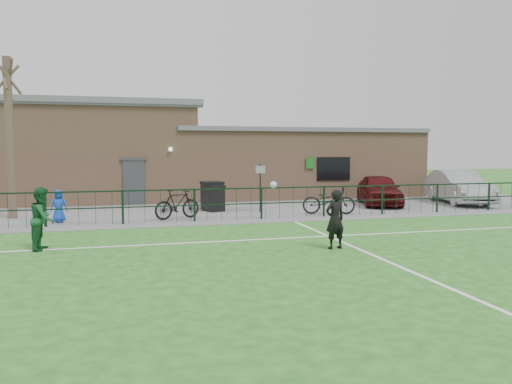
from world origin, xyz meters
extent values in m
plane|color=#225E1B|center=(0.00, 0.00, 0.00)|extent=(90.00, 90.00, 0.00)
cube|color=slate|center=(0.00, 13.50, 0.01)|extent=(34.00, 13.00, 0.02)
cube|color=white|center=(0.00, 7.80, 0.00)|extent=(28.00, 0.10, 0.01)
cube|color=white|center=(0.00, 4.00, 0.00)|extent=(28.00, 0.10, 0.01)
cube|color=white|center=(2.00, 0.00, 0.00)|extent=(0.10, 16.00, 0.01)
cube|color=black|center=(0.00, 8.00, 0.60)|extent=(28.00, 0.10, 1.20)
cylinder|color=#4B382D|center=(-8.00, 10.50, 3.00)|extent=(0.30, 0.30, 6.00)
cube|color=black|center=(-0.33, 10.70, 0.52)|extent=(0.90, 0.95, 1.00)
cube|color=black|center=(-0.32, 11.12, 0.58)|extent=(0.90, 0.98, 1.13)
cylinder|color=black|center=(1.47, 9.89, 1.02)|extent=(0.08, 0.08, 2.00)
imported|color=#490D0F|center=(7.52, 11.07, 0.73)|extent=(2.93, 4.50, 1.43)
imported|color=#96999D|center=(11.52, 10.71, 0.80)|extent=(2.71, 5.01, 1.57)
imported|color=black|center=(-2.04, 8.76, 0.57)|extent=(1.90, 1.18, 1.11)
imported|color=black|center=(3.97, 8.62, 0.57)|extent=(2.21, 1.33, 1.10)
imported|color=#1345B6|center=(-6.19, 8.93, 0.60)|extent=(0.61, 0.43, 1.17)
imported|color=black|center=(1.41, 2.21, 0.78)|extent=(0.63, 0.48, 1.57)
sphere|color=white|center=(0.75, 5.60, 1.47)|extent=(0.22, 0.22, 0.22)
imported|color=#175028|center=(-6.00, 4.08, 0.82)|extent=(0.72, 0.87, 1.63)
sphere|color=silver|center=(-6.57, 7.35, 0.10)|extent=(0.20, 0.20, 0.20)
cube|color=tan|center=(0.00, 16.50, 1.75)|extent=(24.00, 5.00, 3.50)
cube|color=tan|center=(-6.24, 16.50, 4.10)|extent=(11.52, 5.00, 1.20)
cube|color=slate|center=(-6.24, 16.50, 4.82)|extent=(12.02, 5.40, 0.28)
cube|color=slate|center=(5.28, 16.50, 3.60)|extent=(13.44, 5.30, 0.22)
cube|color=#383A3D|center=(-3.50, 13.97, 1.05)|extent=(1.00, 0.08, 2.10)
cube|color=black|center=(6.50, 13.97, 1.60)|extent=(1.80, 0.08, 1.20)
cube|color=#19661E|center=(5.20, 13.92, 1.90)|extent=(0.45, 0.04, 0.55)
camera|label=1|loc=(-3.90, -9.80, 2.64)|focal=35.00mm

